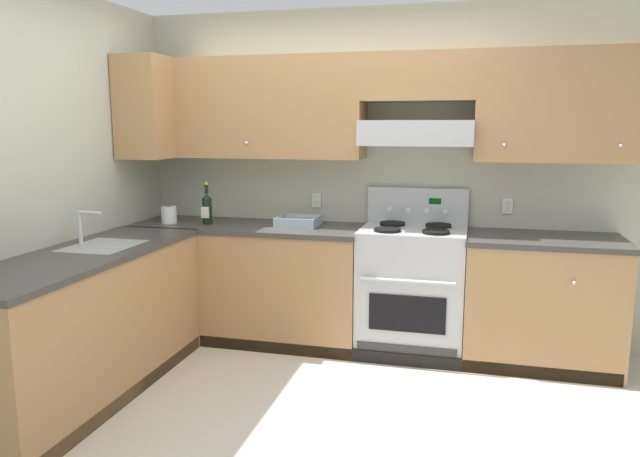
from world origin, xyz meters
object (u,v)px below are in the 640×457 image
wine_bottle (207,208)px  bowl (298,223)px  stove (412,289)px  paper_towel_roll (169,215)px

wine_bottle → bowl: size_ratio=1.05×
wine_bottle → bowl: 0.72m
stove → wine_bottle: (-1.59, -0.06, 0.56)m
wine_bottle → paper_towel_roll: (-0.31, -0.04, -0.06)m
bowl → paper_towel_roll: 1.03m
paper_towel_roll → wine_bottle: bearing=6.6°
paper_towel_roll → stove: bearing=2.8°
bowl → paper_towel_roll: (-1.02, -0.13, 0.04)m
bowl → paper_towel_roll: size_ratio=2.39×
stove → bowl: 0.99m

